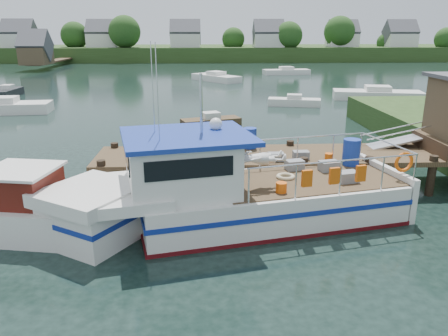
{
  "coord_description": "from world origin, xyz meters",
  "views": [
    {
      "loc": [
        -1.76,
        -16.78,
        6.12
      ],
      "look_at": [
        -1.0,
        -1.5,
        1.3
      ],
      "focal_mm": 35.0,
      "sensor_mm": 36.0,
      "label": 1
    }
  ],
  "objects_px": {
    "moored_rowboat": "(211,123)",
    "moored_b": "(294,102)",
    "moored_d": "(216,77)",
    "dock": "(408,132)",
    "moored_e": "(8,92)",
    "moored_far": "(286,72)",
    "moored_c": "(377,94)",
    "moored_a": "(5,107)",
    "lobster_boat": "(227,194)"
  },
  "relations": [
    {
      "from": "moored_rowboat",
      "to": "moored_b",
      "type": "distance_m",
      "value": 11.48
    },
    {
      "from": "moored_rowboat",
      "to": "moored_d",
      "type": "height_order",
      "value": "moored_d"
    },
    {
      "from": "dock",
      "to": "moored_e",
      "type": "xyz_separation_m",
      "value": [
        -27.08,
        26.72,
        -1.81
      ]
    },
    {
      "from": "moored_far",
      "to": "moored_d",
      "type": "distance_m",
      "value": 13.46
    },
    {
      "from": "moored_rowboat",
      "to": "moored_b",
      "type": "relative_size",
      "value": 0.87
    },
    {
      "from": "dock",
      "to": "moored_b",
      "type": "relative_size",
      "value": 3.59
    },
    {
      "from": "dock",
      "to": "moored_c",
      "type": "relative_size",
      "value": 1.99
    },
    {
      "from": "moored_rowboat",
      "to": "moored_a",
      "type": "distance_m",
      "value": 17.2
    },
    {
      "from": "moored_b",
      "to": "moored_a",
      "type": "bearing_deg",
      "value": 163.87
    },
    {
      "from": "lobster_boat",
      "to": "moored_b",
      "type": "height_order",
      "value": "lobster_boat"
    },
    {
      "from": "dock",
      "to": "moored_rowboat",
      "type": "relative_size",
      "value": 4.13
    },
    {
      "from": "dock",
      "to": "moored_a",
      "type": "bearing_deg",
      "value": 143.14
    },
    {
      "from": "moored_d",
      "to": "moored_far",
      "type": "bearing_deg",
      "value": 30.67
    },
    {
      "from": "dock",
      "to": "moored_far",
      "type": "height_order",
      "value": "dock"
    },
    {
      "from": "moored_rowboat",
      "to": "moored_far",
      "type": "relative_size",
      "value": 0.58
    },
    {
      "from": "moored_far",
      "to": "moored_d",
      "type": "xyz_separation_m",
      "value": [
        -10.56,
        -8.35,
        0.03
      ]
    },
    {
      "from": "moored_far",
      "to": "moored_a",
      "type": "xyz_separation_m",
      "value": [
        -27.71,
        -30.09,
        0.04
      ]
    },
    {
      "from": "moored_b",
      "to": "moored_e",
      "type": "bearing_deg",
      "value": 144.07
    },
    {
      "from": "dock",
      "to": "moored_c",
      "type": "bearing_deg",
      "value": 70.93
    },
    {
      "from": "dock",
      "to": "moored_rowboat",
      "type": "bearing_deg",
      "value": 124.77
    },
    {
      "from": "dock",
      "to": "lobster_boat",
      "type": "bearing_deg",
      "value": -154.75
    },
    {
      "from": "lobster_boat",
      "to": "moored_e",
      "type": "bearing_deg",
      "value": 110.34
    },
    {
      "from": "moored_rowboat",
      "to": "moored_c",
      "type": "relative_size",
      "value": 0.48
    },
    {
      "from": "moored_far",
      "to": "moored_a",
      "type": "bearing_deg",
      "value": -153.61
    },
    {
      "from": "moored_a",
      "to": "moored_rowboat",
      "type": "bearing_deg",
      "value": -7.34
    },
    {
      "from": "moored_far",
      "to": "moored_c",
      "type": "xyz_separation_m",
      "value": [
        3.93,
        -24.56,
        0.04
      ]
    },
    {
      "from": "moored_rowboat",
      "to": "moored_c",
      "type": "distance_m",
      "value": 19.87
    },
    {
      "from": "moored_rowboat",
      "to": "dock",
      "type": "bearing_deg",
      "value": -43.53
    },
    {
      "from": "moored_far",
      "to": "moored_b",
      "type": "distance_m",
      "value": 28.16
    },
    {
      "from": "moored_b",
      "to": "moored_c",
      "type": "height_order",
      "value": "moored_c"
    },
    {
      "from": "lobster_boat",
      "to": "moored_a",
      "type": "bearing_deg",
      "value": 114.62
    },
    {
      "from": "moored_d",
      "to": "moored_a",
      "type": "bearing_deg",
      "value": -135.93
    },
    {
      "from": "moored_rowboat",
      "to": "moored_d",
      "type": "relative_size",
      "value": 0.56
    },
    {
      "from": "moored_rowboat",
      "to": "moored_a",
      "type": "height_order",
      "value": "moored_a"
    },
    {
      "from": "lobster_boat",
      "to": "moored_c",
      "type": "distance_m",
      "value": 30.96
    },
    {
      "from": "moored_far",
      "to": "moored_d",
      "type": "bearing_deg",
      "value": -162.64
    },
    {
      "from": "moored_far",
      "to": "moored_e",
      "type": "bearing_deg",
      "value": -166.9
    },
    {
      "from": "dock",
      "to": "moored_e",
      "type": "bearing_deg",
      "value": 135.38
    },
    {
      "from": "moored_rowboat",
      "to": "moored_c",
      "type": "xyz_separation_m",
      "value": [
        15.76,
        12.1,
        0.05
      ]
    },
    {
      "from": "moored_b",
      "to": "moored_c",
      "type": "distance_m",
      "value": 9.07
    },
    {
      "from": "lobster_boat",
      "to": "moored_b",
      "type": "xyz_separation_m",
      "value": [
        7.06,
        23.54,
        -0.7
      ]
    },
    {
      "from": "moored_d",
      "to": "moored_e",
      "type": "bearing_deg",
      "value": -155.96
    },
    {
      "from": "moored_rowboat",
      "to": "moored_e",
      "type": "relative_size",
      "value": 0.96
    },
    {
      "from": "dock",
      "to": "moored_d",
      "type": "bearing_deg",
      "value": 99.31
    },
    {
      "from": "moored_c",
      "to": "moored_d",
      "type": "bearing_deg",
      "value": 154.45
    },
    {
      "from": "moored_c",
      "to": "moored_e",
      "type": "height_order",
      "value": "moored_c"
    },
    {
      "from": "moored_far",
      "to": "moored_e",
      "type": "xyz_separation_m",
      "value": [
        -31.17,
        -21.07,
        0.0
      ]
    },
    {
      "from": "dock",
      "to": "moored_b",
      "type": "distance_m",
      "value": 20.09
    },
    {
      "from": "moored_far",
      "to": "moored_b",
      "type": "height_order",
      "value": "moored_far"
    },
    {
      "from": "moored_d",
      "to": "moored_c",
      "type": "bearing_deg",
      "value": -55.86
    }
  ]
}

